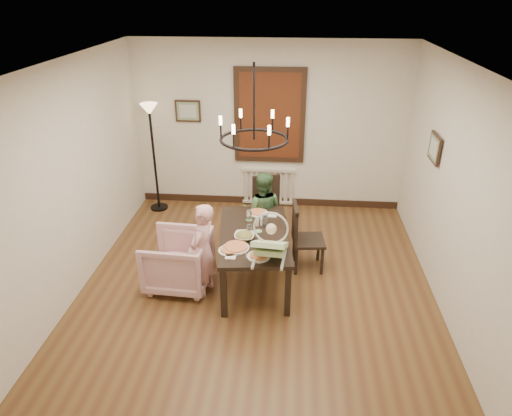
# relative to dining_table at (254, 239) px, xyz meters

# --- Properties ---
(room_shell) EXTENTS (4.51, 5.00, 2.81)m
(room_shell) POSITION_rel_dining_table_xyz_m (0.04, 0.23, 0.76)
(room_shell) COLOR brown
(room_shell) RESTS_ON ground
(dining_table) EXTENTS (1.03, 1.63, 0.72)m
(dining_table) POSITION_rel_dining_table_xyz_m (0.00, 0.00, 0.00)
(dining_table) COLOR black
(dining_table) RESTS_ON room_shell
(chair_far) EXTENTS (0.53, 0.53, 0.97)m
(chair_far) POSITION_rel_dining_table_xyz_m (0.12, 1.15, -0.15)
(chair_far) COLOR black
(chair_far) RESTS_ON room_shell
(chair_right) EXTENTS (0.47, 0.47, 0.96)m
(chair_right) POSITION_rel_dining_table_xyz_m (0.70, 0.38, -0.15)
(chair_right) COLOR black
(chair_right) RESTS_ON room_shell
(armchair) EXTENTS (0.84, 0.82, 0.73)m
(armchair) POSITION_rel_dining_table_xyz_m (-0.97, -0.17, -0.27)
(armchair) COLOR beige
(armchair) RESTS_ON room_shell
(elderly_woman) EXTENTS (0.32, 0.42, 1.02)m
(elderly_woman) POSITION_rel_dining_table_xyz_m (-0.60, -0.30, -0.12)
(elderly_woman) COLOR #DE9D9E
(elderly_woman) RESTS_ON room_shell
(seated_man) EXTENTS (0.50, 0.40, 0.99)m
(seated_man) POSITION_rel_dining_table_xyz_m (0.04, 0.84, -0.14)
(seated_man) COLOR #40683E
(seated_man) RESTS_ON room_shell
(baby_bouncer) EXTENTS (0.47, 0.62, 0.39)m
(baby_bouncer) POSITION_rel_dining_table_xyz_m (0.23, -0.54, 0.28)
(baby_bouncer) COLOR #BEE19B
(baby_bouncer) RESTS_ON dining_table
(salad_bowl) EXTENTS (0.30, 0.30, 0.07)m
(salad_bowl) POSITION_rel_dining_table_xyz_m (-0.11, -0.14, 0.12)
(salad_bowl) COLOR white
(salad_bowl) RESTS_ON dining_table
(pizza_platter) EXTENTS (0.31, 0.31, 0.04)m
(pizza_platter) POSITION_rel_dining_table_xyz_m (-0.18, -0.39, 0.10)
(pizza_platter) COLOR tan
(pizza_platter) RESTS_ON dining_table
(drinking_glass) EXTENTS (0.07, 0.07, 0.14)m
(drinking_glass) POSITION_rel_dining_table_xyz_m (-0.06, -0.04, 0.15)
(drinking_glass) COLOR silver
(drinking_glass) RESTS_ON dining_table
(window_blinds) EXTENTS (1.00, 0.03, 1.40)m
(window_blinds) POSITION_rel_dining_table_xyz_m (0.04, 2.32, 0.96)
(window_blinds) COLOR #5B2B12
(window_blinds) RESTS_ON room_shell
(radiator) EXTENTS (0.92, 0.12, 0.62)m
(radiator) POSITION_rel_dining_table_xyz_m (0.04, 2.34, -0.29)
(radiator) COLOR silver
(radiator) RESTS_ON room_shell
(picture_back) EXTENTS (0.42, 0.03, 0.36)m
(picture_back) POSITION_rel_dining_table_xyz_m (-1.31, 2.33, 1.01)
(picture_back) COLOR black
(picture_back) RESTS_ON room_shell
(picture_right) EXTENTS (0.03, 0.42, 0.36)m
(picture_right) POSITION_rel_dining_table_xyz_m (2.25, 0.76, 1.01)
(picture_right) COLOR black
(picture_right) RESTS_ON room_shell
(floor_lamp) EXTENTS (0.30, 0.30, 1.80)m
(floor_lamp) POSITION_rel_dining_table_xyz_m (-1.86, 2.01, 0.26)
(floor_lamp) COLOR black
(floor_lamp) RESTS_ON room_shell
(chandelier) EXTENTS (0.80, 0.80, 0.04)m
(chandelier) POSITION_rel_dining_table_xyz_m (-0.00, 0.00, 1.31)
(chandelier) COLOR black
(chandelier) RESTS_ON room_shell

